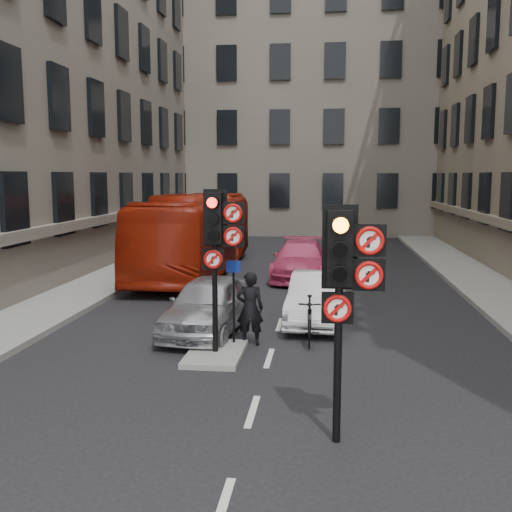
% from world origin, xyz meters
% --- Properties ---
extents(ground, '(120.00, 120.00, 0.00)m').
position_xyz_m(ground, '(0.00, 0.00, 0.00)').
color(ground, black).
rests_on(ground, ground).
extents(pavement_left, '(3.00, 50.00, 0.16)m').
position_xyz_m(pavement_left, '(-7.20, 12.00, 0.08)').
color(pavement_left, gray).
rests_on(pavement_left, ground).
extents(centre_island, '(1.20, 2.00, 0.12)m').
position_xyz_m(centre_island, '(-1.20, 5.00, 0.06)').
color(centre_island, gray).
rests_on(centre_island, ground).
extents(building_far, '(30.00, 14.00, 20.00)m').
position_xyz_m(building_far, '(0.00, 38.00, 10.00)').
color(building_far, gray).
rests_on(building_far, ground).
extents(signal_near, '(0.91, 0.40, 3.58)m').
position_xyz_m(signal_near, '(1.49, 0.99, 2.58)').
color(signal_near, black).
rests_on(signal_near, ground).
extents(signal_far, '(0.91, 0.40, 3.58)m').
position_xyz_m(signal_far, '(-1.11, 4.99, 2.70)').
color(signal_far, black).
rests_on(signal_far, centre_island).
extents(car_silver, '(2.11, 4.37, 1.44)m').
position_xyz_m(car_silver, '(-1.75, 7.00, 0.72)').
color(car_silver, '#A8AAB0').
rests_on(car_silver, ground).
extents(car_white, '(1.65, 4.14, 1.34)m').
position_xyz_m(car_white, '(0.99, 8.39, 0.67)').
color(car_white, silver).
rests_on(car_white, ground).
extents(car_pink, '(2.16, 5.03, 1.45)m').
position_xyz_m(car_pink, '(0.23, 15.36, 0.72)').
color(car_pink, '#C43967').
rests_on(car_pink, ground).
extents(bus_red, '(2.77, 11.61, 3.23)m').
position_xyz_m(bus_red, '(-4.06, 16.15, 1.61)').
color(bus_red, maroon).
rests_on(bus_red, ground).
extents(motorcycle, '(0.57, 1.83, 1.09)m').
position_xyz_m(motorcycle, '(0.84, 6.41, 0.55)').
color(motorcycle, black).
rests_on(motorcycle, ground).
extents(motorcyclist, '(0.69, 0.50, 1.76)m').
position_xyz_m(motorcyclist, '(-0.55, 6.00, 0.88)').
color(motorcyclist, black).
rests_on(motorcyclist, ground).
extents(info_sign, '(0.33, 0.12, 1.93)m').
position_xyz_m(info_sign, '(-0.90, 5.73, 1.37)').
color(info_sign, black).
rests_on(info_sign, centre_island).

